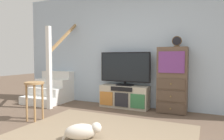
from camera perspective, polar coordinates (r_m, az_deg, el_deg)
back_wall at (r=4.77m, az=8.04°, el=6.13°), size 6.40×0.12×2.70m
area_rug at (r=3.23m, az=-2.20°, el=-16.76°), size 2.60×1.80×0.01m
media_console at (r=4.69m, az=3.43°, el=-7.31°), size 1.09×0.38×0.50m
television at (r=4.64m, az=3.57°, el=0.61°), size 1.16×0.22×0.75m
side_cabinet at (r=4.37m, az=16.28°, el=-2.71°), size 0.58×0.38×1.33m
desk_clock at (r=4.34m, az=17.42°, el=7.48°), size 0.19×0.08×0.21m
staircase at (r=5.67m, az=-15.09°, el=-4.32°), size 1.00×1.36×2.20m
bar_stool_near at (r=3.93m, az=-20.56°, el=-5.64°), size 0.34×0.34×0.69m
dog at (r=2.98m, az=-7.99°, el=-16.33°), size 0.49×0.41×0.23m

